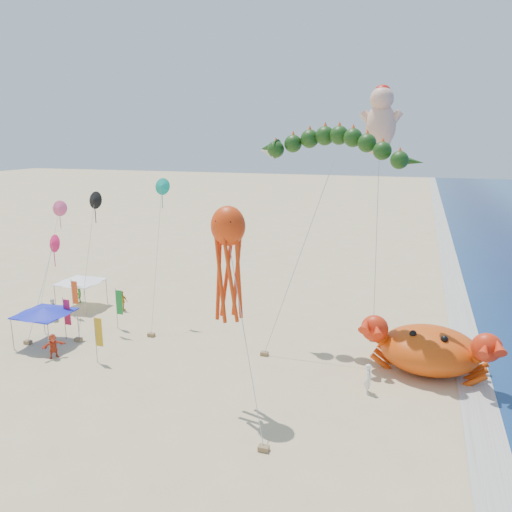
{
  "coord_description": "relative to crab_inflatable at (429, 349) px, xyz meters",
  "views": [
    {
      "loc": [
        8.06,
        -28.75,
        14.29
      ],
      "look_at": [
        -2.0,
        2.0,
        6.5
      ],
      "focal_mm": 35.0,
      "sensor_mm": 36.0,
      "label": 1
    }
  ],
  "objects": [
    {
      "name": "octopus_kite",
      "position": [
        -10.36,
        -7.27,
        6.8
      ],
      "size": [
        4.18,
        4.56,
        10.9
      ],
      "color": "red",
      "rests_on": "ground"
    },
    {
      "name": "crab_inflatable",
      "position": [
        0.0,
        0.0,
        0.0
      ],
      "size": [
        8.05,
        5.77,
        3.53
      ],
      "color": "#D9460B",
      "rests_on": "ground"
    },
    {
      "name": "canopy_white",
      "position": [
        -28.13,
        3.56,
        0.89
      ],
      "size": [
        3.54,
        3.54,
        2.71
      ],
      "color": "gray",
      "rests_on": "ground"
    },
    {
      "name": "canopy_blue",
      "position": [
        -25.59,
        -3.75,
        0.89
      ],
      "size": [
        3.61,
        3.61,
        2.71
      ],
      "color": "gray",
      "rests_on": "ground"
    },
    {
      "name": "cherub_kite",
      "position": [
        -4.23,
        6.66,
        13.97
      ],
      "size": [
        2.12,
        3.9,
        17.75
      ],
      "color": "#FFBB9B",
      "rests_on": "ground"
    },
    {
      "name": "dragon_kite",
      "position": [
        -6.73,
        1.82,
        11.85
      ],
      "size": [
        10.69,
        5.07,
        14.58
      ],
      "color": "#16390F",
      "rests_on": "ground"
    },
    {
      "name": "foam_strip",
      "position": [
        2.63,
        -1.67,
        -1.55
      ],
      "size": [
        320.0,
        320.0,
        0.0
      ],
      "primitive_type": "plane",
      "color": "silver",
      "rests_on": "ground"
    },
    {
      "name": "beachgoers",
      "position": [
        -23.99,
        -0.13,
        -0.69
      ],
      "size": [
        26.72,
        11.38,
        1.78
      ],
      "color": "red",
      "rests_on": "ground"
    },
    {
      "name": "ground",
      "position": [
        -9.37,
        -1.67,
        -1.55
      ],
      "size": [
        320.0,
        320.0,
        0.0
      ],
      "primitive_type": "plane",
      "color": "#D1B784",
      "rests_on": "ground"
    },
    {
      "name": "small_kites",
      "position": [
        -24.75,
        1.1,
        6.43
      ],
      "size": [
        10.82,
        8.78,
        11.24
      ],
      "color": "#0E9F83",
      "rests_on": "ground"
    },
    {
      "name": "feather_flags",
      "position": [
        -23.49,
        -1.6,
        0.46
      ],
      "size": [
        7.37,
        6.54,
        3.2
      ],
      "color": "gray",
      "rests_on": "ground"
    }
  ]
}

